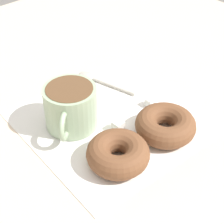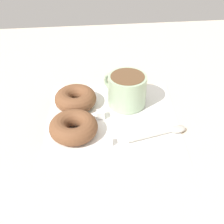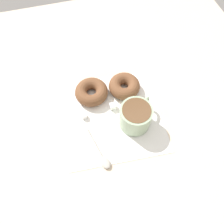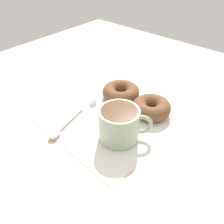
{
  "view_description": "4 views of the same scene",
  "coord_description": "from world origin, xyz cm",
  "px_view_note": "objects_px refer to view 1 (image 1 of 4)",
  "views": [
    {
      "loc": [
        -38.17,
        37.1,
        44.4
      ],
      "look_at": [
        -0.12,
        1.5,
        2.3
      ],
      "focal_mm": 60.0,
      "sensor_mm": 36.0,
      "label": 1
    },
    {
      "loc": [
        -6.25,
        -55.1,
        45.33
      ],
      "look_at": [
        -0.12,
        1.5,
        2.3
      ],
      "focal_mm": 50.0,
      "sensor_mm": 36.0,
      "label": 2
    },
    {
      "loc": [
        30.66,
        -6.98,
        59.81
      ],
      "look_at": [
        -0.12,
        1.5,
        2.3
      ],
      "focal_mm": 35.0,
      "sensor_mm": 36.0,
      "label": 3
    },
    {
      "loc": [
        37.98,
        34.62,
        40.27
      ],
      "look_at": [
        -0.12,
        1.5,
        2.3
      ],
      "focal_mm": 40.0,
      "sensor_mm": 36.0,
      "label": 4
    }
  ],
  "objects_px": {
    "sugar_cube": "(150,102)",
    "spoon": "(94,79)",
    "donut_near_cup": "(118,154)",
    "donut_far": "(165,125)",
    "coffee_cup": "(71,107)",
    "sugar_cube_extra": "(118,126)"
  },
  "relations": [
    {
      "from": "sugar_cube",
      "to": "spoon",
      "type": "bearing_deg",
      "value": 9.06
    },
    {
      "from": "donut_far",
      "to": "coffee_cup",
      "type": "bearing_deg",
      "value": 38.32
    },
    {
      "from": "donut_far",
      "to": "sugar_cube_extra",
      "type": "relative_size",
      "value": 5.95
    },
    {
      "from": "donut_near_cup",
      "to": "spoon",
      "type": "relative_size",
      "value": 0.75
    },
    {
      "from": "coffee_cup",
      "to": "donut_near_cup",
      "type": "xyz_separation_m",
      "value": [
        -0.12,
        0.0,
        -0.02
      ]
    },
    {
      "from": "donut_far",
      "to": "sugar_cube",
      "type": "distance_m",
      "value": 0.08
    },
    {
      "from": "spoon",
      "to": "donut_near_cup",
      "type": "bearing_deg",
      "value": 148.24
    },
    {
      "from": "spoon",
      "to": "sugar_cube",
      "type": "bearing_deg",
      "value": -170.94
    },
    {
      "from": "coffee_cup",
      "to": "donut_far",
      "type": "relative_size",
      "value": 1.02
    },
    {
      "from": "donut_near_cup",
      "to": "spoon",
      "type": "distance_m",
      "value": 0.24
    },
    {
      "from": "spoon",
      "to": "sugar_cube_extra",
      "type": "xyz_separation_m",
      "value": [
        -0.15,
        0.07,
        0.0
      ]
    },
    {
      "from": "coffee_cup",
      "to": "sugar_cube_extra",
      "type": "distance_m",
      "value": 0.09
    },
    {
      "from": "coffee_cup",
      "to": "spoon",
      "type": "relative_size",
      "value": 0.79
    },
    {
      "from": "donut_far",
      "to": "spoon",
      "type": "bearing_deg",
      "value": -5.06
    },
    {
      "from": "coffee_cup",
      "to": "sugar_cube_extra",
      "type": "bearing_deg",
      "value": -143.25
    },
    {
      "from": "donut_far",
      "to": "sugar_cube_extra",
      "type": "distance_m",
      "value": 0.08
    },
    {
      "from": "spoon",
      "to": "sugar_cube",
      "type": "relative_size",
      "value": 9.32
    },
    {
      "from": "donut_near_cup",
      "to": "donut_far",
      "type": "bearing_deg",
      "value": -93.26
    },
    {
      "from": "donut_near_cup",
      "to": "sugar_cube",
      "type": "relative_size",
      "value": 6.95
    },
    {
      "from": "spoon",
      "to": "coffee_cup",
      "type": "bearing_deg",
      "value": 123.16
    },
    {
      "from": "donut_near_cup",
      "to": "spoon",
      "type": "bearing_deg",
      "value": -31.76
    },
    {
      "from": "coffee_cup",
      "to": "donut_near_cup",
      "type": "bearing_deg",
      "value": 177.93
    }
  ]
}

